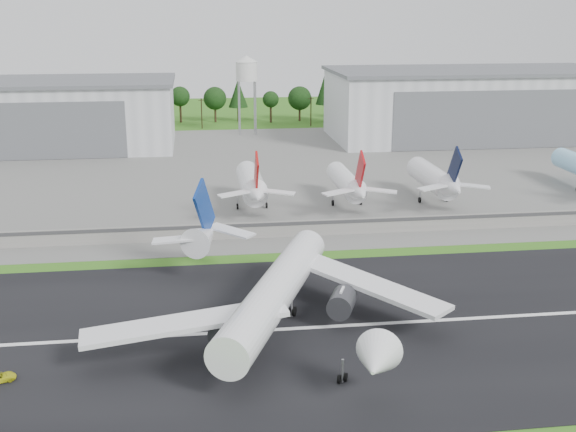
{
  "coord_description": "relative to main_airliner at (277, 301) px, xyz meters",
  "views": [
    {
      "loc": [
        -25.81,
        -88.32,
        46.51
      ],
      "look_at": [
        -8.7,
        40.0,
        9.0
      ],
      "focal_mm": 45.0,
      "sensor_mm": 36.0,
      "label": 1
    }
  ],
  "objects": [
    {
      "name": "ground",
      "position": [
        14.42,
        -9.59,
        -4.89
      ],
      "size": [
        600.0,
        600.0,
        0.0
      ],
      "primitive_type": "plane",
      "color": "#256818",
      "rests_on": "ground"
    },
    {
      "name": "runway",
      "position": [
        14.42,
        0.41,
        -4.84
      ],
      "size": [
        320.0,
        60.0,
        0.1
      ],
      "primitive_type": "cube",
      "color": "black",
      "rests_on": "ground"
    },
    {
      "name": "runway_centerline",
      "position": [
        14.42,
        0.41,
        -4.78
      ],
      "size": [
        220.0,
        1.0,
        0.02
      ],
      "primitive_type": "cube",
      "color": "white",
      "rests_on": "runway"
    },
    {
      "name": "apron",
      "position": [
        14.42,
        110.41,
        -4.84
      ],
      "size": [
        320.0,
        150.0,
        0.1
      ],
      "primitive_type": "cube",
      "color": "slate",
      "rests_on": "ground"
    },
    {
      "name": "blast_fence",
      "position": [
        14.42,
        45.39,
        -3.09
      ],
      "size": [
        240.0,
        0.61,
        3.5
      ],
      "color": "gray",
      "rests_on": "ground"
    },
    {
      "name": "hangar_west",
      "position": [
        -65.58,
        155.32,
        6.74
      ],
      "size": [
        97.0,
        44.0,
        23.2
      ],
      "color": "silver",
      "rests_on": "ground"
    },
    {
      "name": "hangar_east",
      "position": [
        89.42,
        155.32,
        7.73
      ],
      "size": [
        102.0,
        47.0,
        25.2
      ],
      "color": "silver",
      "rests_on": "ground"
    },
    {
      "name": "water_tower",
      "position": [
        9.42,
        175.41,
        19.66
      ],
      "size": [
        8.4,
        8.4,
        29.4
      ],
      "color": "#99999E",
      "rests_on": "ground"
    },
    {
      "name": "utility_poles",
      "position": [
        14.42,
        190.41,
        -4.89
      ],
      "size": [
        230.0,
        3.0,
        12.0
      ],
      "primitive_type": null,
      "color": "black",
      "rests_on": "ground"
    },
    {
      "name": "treeline",
      "position": [
        14.42,
        205.41,
        -4.89
      ],
      "size": [
        320.0,
        16.0,
        22.0
      ],
      "primitive_type": null,
      "color": "black",
      "rests_on": "ground"
    },
    {
      "name": "main_airliner",
      "position": [
        0.0,
        0.0,
        0.0
      ],
      "size": [
        53.15,
        57.16,
        18.17
      ],
      "rotation": [
        0.0,
        0.0,
        2.76
      ],
      "color": "white",
      "rests_on": "runway"
    },
    {
      "name": "parked_jet_red_a",
      "position": [
        2.08,
        66.97,
        1.33
      ],
      "size": [
        7.36,
        31.29,
        16.74
      ],
      "color": "white",
      "rests_on": "ground"
    },
    {
      "name": "parked_jet_red_b",
      "position": [
        25.27,
        66.91,
        0.96
      ],
      "size": [
        7.36,
        31.29,
        16.33
      ],
      "color": "white",
      "rests_on": "ground"
    },
    {
      "name": "parked_jet_navy",
      "position": [
        47.13,
        66.97,
        1.29
      ],
      "size": [
        7.36,
        31.29,
        16.69
      ],
      "color": "white",
      "rests_on": "ground"
    }
  ]
}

